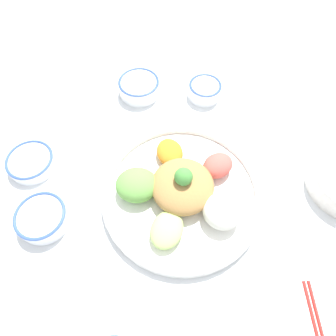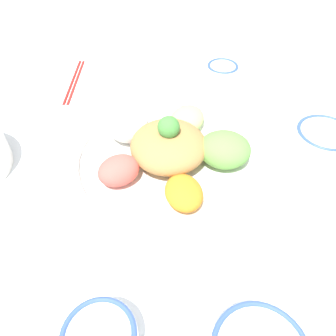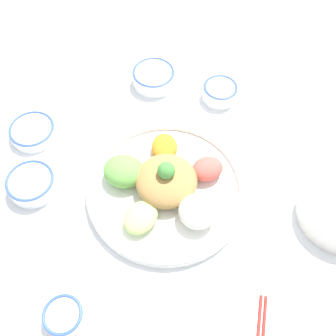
{
  "view_description": "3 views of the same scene",
  "coord_description": "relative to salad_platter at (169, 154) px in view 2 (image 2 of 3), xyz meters",
  "views": [
    {
      "loc": [
        -0.08,
        0.25,
        0.62
      ],
      "look_at": [
        0.08,
        -0.03,
        0.07
      ],
      "focal_mm": 30.0,
      "sensor_mm": 36.0,
      "label": 1
    },
    {
      "loc": [
        0.26,
        -0.4,
        0.47
      ],
      "look_at": [
        0.05,
        -0.05,
        0.04
      ],
      "focal_mm": 35.0,
      "sensor_mm": 36.0,
      "label": 2
    },
    {
      "loc": [
        -0.28,
        0.32,
        0.84
      ],
      "look_at": [
        0.05,
        -0.04,
        0.06
      ],
      "focal_mm": 42.0,
      "sensor_mm": 36.0,
      "label": 3
    }
  ],
  "objects": [
    {
      "name": "ground_plane",
      "position": [
        -0.03,
        0.01,
        -0.03
      ],
      "size": [
        2.4,
        2.4,
        0.0
      ],
      "primitive_type": "plane",
      "color": "white"
    },
    {
      "name": "sauce_bowl_dark",
      "position": [
        -0.05,
        0.35,
        -0.01
      ],
      "size": [
        0.08,
        0.08,
        0.04
      ],
      "color": "white",
      "rests_on": "ground_plane"
    },
    {
      "name": "salad_platter",
      "position": [
        0.0,
        0.0,
        0.0
      ],
      "size": [
        0.38,
        0.38,
        0.12
      ],
      "color": "white",
      "rests_on": "ground_plane"
    },
    {
      "name": "rice_bowl_blue",
      "position": [
        0.24,
        0.21,
        -0.01
      ],
      "size": [
        0.11,
        0.11,
        0.04
      ],
      "color": "white",
      "rests_on": "ground_plane"
    },
    {
      "name": "chopsticks_pair_near",
      "position": [
        -0.37,
        0.13,
        -0.03
      ],
      "size": [
        0.12,
        0.19,
        0.01
      ],
      "rotation": [
        0.0,
        0.0,
        5.26
      ],
      "color": "red",
      "rests_on": "ground_plane"
    }
  ]
}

